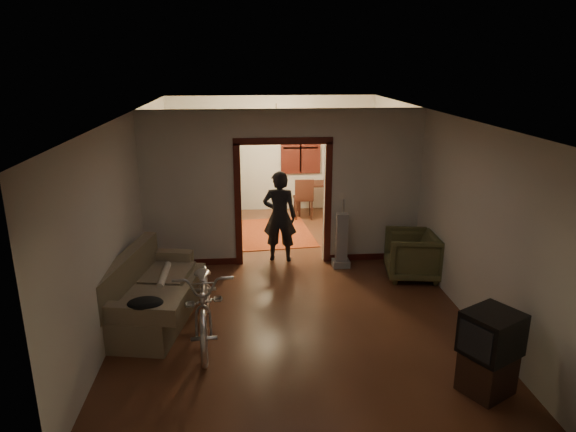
{
  "coord_description": "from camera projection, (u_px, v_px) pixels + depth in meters",
  "views": [
    {
      "loc": [
        -0.68,
        -8.15,
        3.61
      ],
      "look_at": [
        0.0,
        -0.3,
        1.2
      ],
      "focal_mm": 32.0,
      "sensor_mm": 36.0,
      "label": 1
    }
  ],
  "objects": [
    {
      "name": "sofa",
      "position": [
        154.0,
        287.0,
        7.35
      ],
      "size": [
        1.32,
        2.25,
        0.97
      ],
      "primitive_type": "cube",
      "rotation": [
        0.0,
        0.0,
        -0.19
      ],
      "color": "brown",
      "rests_on": "floor"
    },
    {
      "name": "desk",
      "position": [
        317.0,
        198.0,
        12.46
      ],
      "size": [
        1.15,
        0.87,
        0.75
      ],
      "primitive_type": "cube",
      "rotation": [
        0.0,
        0.0,
        0.33
      ],
      "color": "#331811",
      "rests_on": "floor"
    },
    {
      "name": "person",
      "position": [
        280.0,
        216.0,
        9.42
      ],
      "size": [
        0.69,
        0.52,
        1.7
      ],
      "primitive_type": "imported",
      "rotation": [
        0.0,
        0.0,
        2.95
      ],
      "color": "black",
      "rests_on": "floor"
    },
    {
      "name": "desk_chair",
      "position": [
        303.0,
        198.0,
        12.06
      ],
      "size": [
        0.53,
        0.53,
        0.98
      ],
      "primitive_type": "cube",
      "rotation": [
        0.0,
        0.0,
        0.26
      ],
      "color": "#331811",
      "rests_on": "floor"
    },
    {
      "name": "globe",
      "position": [
        217.0,
        136.0,
        11.74
      ],
      "size": [
        0.3,
        0.3,
        0.3
      ],
      "primitive_type": "sphere",
      "color": "#1E5972",
      "rests_on": "locker"
    },
    {
      "name": "wall_left",
      "position": [
        132.0,
        203.0,
        8.26
      ],
      "size": [
        0.02,
        8.5,
        2.8
      ],
      "primitive_type": "cube",
      "color": "beige",
      "rests_on": "floor"
    },
    {
      "name": "bicycle",
      "position": [
        205.0,
        298.0,
        6.84
      ],
      "size": [
        0.86,
        2.15,
        1.11
      ],
      "primitive_type": "imported",
      "rotation": [
        0.0,
        0.0,
        0.06
      ],
      "color": "silver",
      "rests_on": "floor"
    },
    {
      "name": "oriental_rug",
      "position": [
        274.0,
        233.0,
        11.12
      ],
      "size": [
        1.75,
        2.19,
        0.02
      ],
      "primitive_type": "cube",
      "rotation": [
        0.0,
        0.0,
        0.09
      ],
      "color": "maroon",
      "rests_on": "floor"
    },
    {
      "name": "ceiling",
      "position": [
        286.0,
        113.0,
        8.06
      ],
      "size": [
        5.0,
        8.5,
        0.01
      ],
      "primitive_type": "cube",
      "color": "white",
      "rests_on": "floor"
    },
    {
      "name": "tv_stand",
      "position": [
        487.0,
        373.0,
        5.76
      ],
      "size": [
        0.67,
        0.65,
        0.46
      ],
      "primitive_type": "cube",
      "rotation": [
        0.0,
        0.0,
        0.51
      ],
      "color": "black",
      "rests_on": "floor"
    },
    {
      "name": "armchair",
      "position": [
        412.0,
        255.0,
        8.78
      ],
      "size": [
        1.01,
        0.99,
        0.81
      ],
      "primitive_type": "imported",
      "rotation": [
        0.0,
        0.0,
        -1.73
      ],
      "color": "#4E4E2C",
      "rests_on": "floor"
    },
    {
      "name": "locker",
      "position": [
        219.0,
        182.0,
        12.06
      ],
      "size": [
        0.86,
        0.5,
        1.69
      ],
      "primitive_type": "cube",
      "rotation": [
        0.0,
        0.0,
        0.04
      ],
      "color": "#20311D",
      "rests_on": "floor"
    },
    {
      "name": "chandelier",
      "position": [
        276.0,
        123.0,
        10.57
      ],
      "size": [
        0.24,
        0.24,
        0.24
      ],
      "primitive_type": "sphere",
      "color": "#FFE0A5",
      "rests_on": "ceiling"
    },
    {
      "name": "far_window",
      "position": [
        301.0,
        148.0,
        12.49
      ],
      "size": [
        0.98,
        0.06,
        1.28
      ],
      "primitive_type": "cube",
      "color": "black",
      "rests_on": "wall_back"
    },
    {
      "name": "wall_back",
      "position": [
        272.0,
        154.0,
        12.52
      ],
      "size": [
        5.0,
        0.02,
        2.8
      ],
      "primitive_type": "cube",
      "color": "beige",
      "rests_on": "floor"
    },
    {
      "name": "light_switch",
      "position": [
        341.0,
        196.0,
        9.24
      ],
      "size": [
        0.08,
        0.01,
        0.12
      ],
      "primitive_type": "cube",
      "color": "silver",
      "rests_on": "partition_wall"
    },
    {
      "name": "rolled_paper",
      "position": [
        164.0,
        275.0,
        7.64
      ],
      "size": [
        0.11,
        0.85,
        0.11
      ],
      "primitive_type": "cylinder",
      "rotation": [
        1.57,
        0.0,
        0.0
      ],
      "color": "beige",
      "rests_on": "sofa"
    },
    {
      "name": "door_casing",
      "position": [
        283.0,
        204.0,
        9.27
      ],
      "size": [
        1.74,
        0.2,
        2.32
      ],
      "primitive_type": "cube",
      "color": "#3E130E",
      "rests_on": "floor"
    },
    {
      "name": "crt_tv",
      "position": [
        492.0,
        333.0,
        5.62
      ],
      "size": [
        0.74,
        0.72,
        0.49
      ],
      "primitive_type": "cube",
      "rotation": [
        0.0,
        0.0,
        0.51
      ],
      "color": "black",
      "rests_on": "tv_stand"
    },
    {
      "name": "floor",
      "position": [
        287.0,
        277.0,
        8.87
      ],
      "size": [
        5.0,
        8.5,
        0.01
      ],
      "primitive_type": "cube",
      "color": "#3E1F13",
      "rests_on": "ground"
    },
    {
      "name": "jacket",
      "position": [
        145.0,
        303.0,
        6.43
      ],
      "size": [
        0.45,
        0.34,
        0.13
      ],
      "primitive_type": "ellipsoid",
      "color": "black",
      "rests_on": "sofa"
    },
    {
      "name": "wall_right",
      "position": [
        434.0,
        196.0,
        8.67
      ],
      "size": [
        0.02,
        8.5,
        2.8
      ],
      "primitive_type": "cube",
      "color": "beige",
      "rests_on": "floor"
    },
    {
      "name": "vacuum",
      "position": [
        342.0,
        240.0,
        9.19
      ],
      "size": [
        0.37,
        0.33,
        1.01
      ],
      "primitive_type": "cube",
      "rotation": [
        0.0,
        0.0,
        0.33
      ],
      "color": "gray",
      "rests_on": "floor"
    },
    {
      "name": "partition_wall",
      "position": [
        283.0,
        188.0,
        9.18
      ],
      "size": [
        5.0,
        0.14,
        2.8
      ],
      "primitive_type": "cube",
      "color": "beige",
      "rests_on": "floor"
    }
  ]
}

